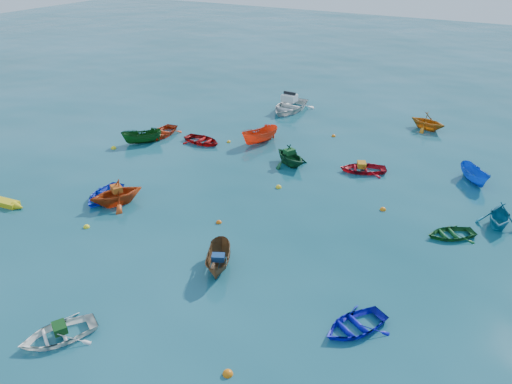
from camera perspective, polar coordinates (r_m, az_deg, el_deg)
The scene contains 30 objects.
ground at distance 25.88m, azimuth -5.45°, elevation -5.27°, with size 160.00×160.00×0.00m, color #0A4149.
dinghy_blue_sw at distance 30.89m, azimuth -16.94°, elevation -0.63°, with size 2.14×2.99×0.62m, color #1134D9.
dinghy_white_near at distance 21.59m, azimuth -21.58°, elevation -15.21°, with size 2.07×2.90×0.60m, color white.
sampan_brown_mid at distance 23.72m, azimuth -4.23°, elevation -8.63°, with size 1.08×2.88×1.11m, color brown.
dinghy_blue_se at distance 20.91m, azimuth 11.17°, elevation -15.05°, with size 2.02×2.83×0.59m, color #0E11B7.
dinghy_orange_w at distance 30.01m, azimuth -15.52°, elevation -1.29°, with size 2.60×3.02×1.59m, color #BF3F12.
dinghy_green_e at distance 27.81m, azimuth 21.31°, elevation -4.72°, with size 1.81×2.53×0.53m, color #135321.
dinghy_cyan_se at distance 29.86m, azimuth 25.86°, elevation -3.39°, with size 2.25×2.61×1.38m, color #166D8C.
dinghy_red_nw at distance 37.63m, azimuth -6.15°, elevation 5.61°, with size 2.14×3.00×0.62m, color #A80E0E.
sampan_orange_n at distance 37.44m, azimuth 0.46°, elevation 5.66°, with size 1.23×3.28×1.27m, color #F44317.
dinghy_green_n at distance 33.90m, azimuth 3.88°, elevation 3.16°, with size 2.43×2.82×1.48m, color #104724.
dinghy_red_ne at distance 33.58m, azimuth 12.07°, elevation 2.33°, with size 2.15×3.00×0.62m, color red.
sampan_blue_far at distance 34.30m, azimuth 23.56°, elevation 1.08°, with size 1.07×2.83×1.10m, color blue.
dinghy_red_far at distance 39.56m, azimuth -10.68°, elevation 6.40°, with size 2.31×3.24×0.67m, color red.
dinghy_orange_far at distance 42.37m, azimuth 18.91°, elevation 6.81°, with size 2.45×2.84×1.50m, color #C76F12.
sampan_green_far at distance 38.31m, azimuth -12.83°, elevation 5.47°, with size 1.11×2.95×1.14m, color #0F4313.
motorboat_white at distance 44.66m, azimuth 3.81°, elevation 9.29°, with size 3.41×4.77×1.59m, color silver.
tarp_green_a at distance 21.30m, azimuth -21.53°, elevation -14.23°, with size 0.64×0.49×0.31m, color #0F3F14.
tarp_blue_a at distance 23.20m, azimuth -4.34°, elevation -7.46°, with size 0.58×0.44×0.28m, color navy.
tarp_orange_a at distance 29.58m, azimuth -15.66°, elevation 0.37°, with size 0.71×0.54×0.34m, color #CA5414.
tarp_green_b at distance 33.61m, azimuth 3.83°, elevation 4.63°, with size 0.69×0.52×0.33m, color #134D1E.
tarp_orange_b at distance 33.37m, azimuth 11.98°, elevation 3.09°, with size 0.70×0.53×0.34m, color #C77A14.
buoy_ye_a at distance 28.15m, azimuth -18.79°, elevation -3.85°, with size 0.33×0.33×0.33m, color yellow.
buoy_or_b at distance 18.94m, azimuth -3.25°, elevation -20.09°, with size 0.38×0.38×0.38m, color orange.
buoy_ye_b at distance 37.59m, azimuth -3.13°, elevation 5.71°, with size 0.30×0.30×0.30m, color yellow.
buoy_or_c at distance 27.13m, azimuth -4.27°, elevation -3.53°, with size 0.32×0.32×0.32m, color #E15E0C.
buoy_ye_c at distance 30.75m, azimuth 2.59°, elevation 0.50°, with size 0.37×0.37×0.37m, color yellow.
buoy_or_d at distance 29.17m, azimuth 14.30°, elevation -2.00°, with size 0.35×0.35×0.35m, color orange.
buoy_ye_d at distance 37.83m, azimuth -15.96°, elevation 4.80°, with size 0.39×0.39×0.39m, color yellow.
buoy_or_e at distance 39.10m, azimuth 8.86°, elevation 6.30°, with size 0.31×0.31×0.31m, color orange.
Camera 1 is at (12.72, -17.67, 14.00)m, focal length 35.00 mm.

